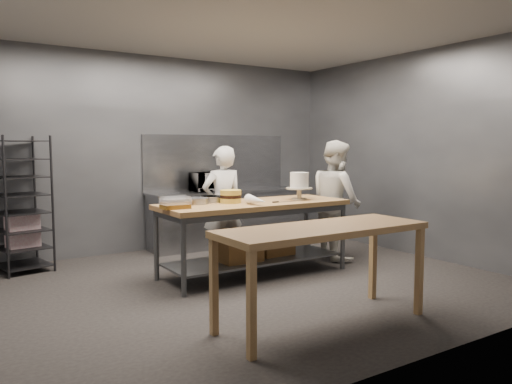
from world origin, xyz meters
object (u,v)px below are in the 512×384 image
Objects in this scene: chef_behind at (223,205)px; microwave at (209,182)px; frosted_cake_stand at (299,183)px; chef_right at (336,199)px; layer_cake at (231,196)px; work_table at (254,230)px; near_counter at (323,236)px; speed_rack at (22,205)px.

microwave is at bearing -105.44° from chef_behind.
chef_behind is at bearing 130.57° from frosted_cake_stand.
chef_right is 6.57× the size of layer_cake.
work_table reaches higher than near_counter.
speed_rack reaches higher than work_table.
frosted_cake_stand is at bearing 58.25° from near_counter.
near_counter is 3.77m from microwave.
near_counter is 1.24× the size of chef_behind.
speed_rack is at bearing -178.33° from microwave.
chef_right is at bearing -22.40° from speed_rack.
work_table is at bearing 76.82° from near_counter.
work_table is 6.73× the size of frosted_cake_stand.
layer_cake reaches higher than near_counter.
work_table is 0.87m from frosted_cake_stand.
chef_behind is 6.25× the size of layer_cake.
chef_right is at bearing 163.37° from chef_behind.
speed_rack is 2.73m from layer_cake.
microwave is at bearing 99.04° from frosted_cake_stand.
chef_behind is 1.12m from frosted_cake_stand.
microwave reaches higher than work_table.
chef_behind is 0.72m from layer_cake.
speed_rack reaches higher than layer_cake.
near_counter is 2.78m from chef_right.
frosted_cake_stand is (3.06, -1.87, 0.29)m from speed_rack.
chef_right is at bearing 2.81° from layer_cake.
layer_cake is at bearing 85.79° from near_counter.
chef_behind reaches higher than frosted_cake_stand.
microwave is 2.09× the size of layer_cake.
speed_rack is (-2.41, 1.78, 0.28)m from work_table.
chef_right reaches higher than near_counter.
layer_cake is at bearing 164.90° from work_table.
work_table is 4.43× the size of microwave.
work_table is 1.95m from microwave.
microwave is 1.97m from frosted_cake_stand.
near_counter is at bearing -94.21° from layer_cake.
chef_right is 3.14× the size of microwave.
work_table is 1.89m from near_counter.
speed_rack is at bearing 118.81° from near_counter.
microwave is (2.75, 0.08, 0.19)m from speed_rack.
frosted_cake_stand reaches higher than microwave.
speed_rack is at bearing 143.51° from work_table.
chef_behind reaches higher than work_table.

